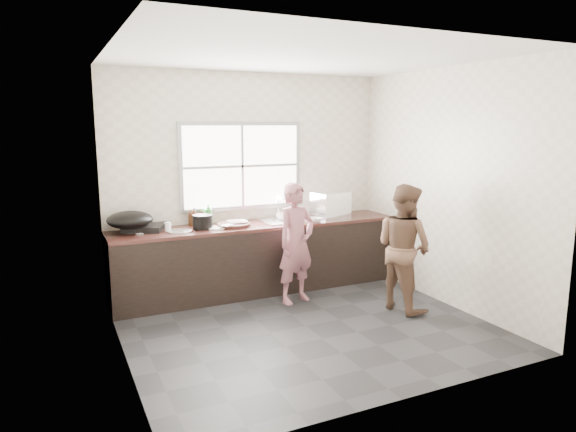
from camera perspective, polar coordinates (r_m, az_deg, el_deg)
name	(u,v)px	position (r m, az deg, el deg)	size (l,w,h in m)	color
floor	(306,326)	(5.45, 2.01, -12.17)	(3.60, 3.20, 0.01)	#252528
ceiling	(308,56)	(5.09, 2.21, 17.37)	(3.60, 3.20, 0.01)	silver
wall_back	(249,181)	(6.55, -4.37, 3.85)	(3.60, 0.01, 2.70)	beige
wall_left	(117,210)	(4.57, -18.46, 0.61)	(0.01, 3.20, 2.70)	beige
wall_right	(447,188)	(6.13, 17.29, 2.99)	(0.01, 3.20, 2.70)	silver
wall_front	(410,226)	(3.76, 13.40, -1.08)	(3.60, 0.01, 2.70)	silver
cabinet	(259,259)	(6.43, -3.25, -4.78)	(3.60, 0.62, 0.82)	black
countertop	(259,225)	(6.34, -3.29, -1.02)	(3.60, 0.64, 0.04)	#391C17
sink	(284,221)	(6.47, -0.42, -0.54)	(0.55, 0.45, 0.02)	silver
faucet	(278,207)	(6.62, -1.14, 0.98)	(0.02, 0.02, 0.30)	silver
window_frame	(242,166)	(6.48, -5.17, 5.55)	(1.60, 0.05, 1.10)	#9EA0A5
window_glazing	(242,166)	(6.46, -5.10, 5.53)	(1.50, 0.01, 1.00)	white
woman	(296,247)	(5.98, 0.91, -3.46)	(0.48, 0.32, 1.32)	#A4626D
person_side	(404,247)	(5.88, 12.73, -3.40)	(0.69, 0.54, 1.43)	brown
cutting_board	(234,225)	(6.18, -6.06, -0.97)	(0.39, 0.39, 0.04)	#331814
cleaver	(229,225)	(6.07, -6.60, -0.95)	(0.22, 0.11, 0.01)	silver
bowl_mince	(238,223)	(6.22, -5.63, -0.80)	(0.24, 0.24, 0.06)	silver
bowl_crabs	(287,217)	(6.55, -0.14, -0.15)	(0.22, 0.22, 0.07)	silver
bowl_held	(315,219)	(6.43, 3.06, -0.37)	(0.21, 0.21, 0.07)	silver
black_pot	(203,222)	(6.07, -9.47, -0.64)	(0.23, 0.23, 0.17)	black
plate_food	(216,228)	(6.06, -7.98, -1.34)	(0.21, 0.21, 0.02)	white
bottle_green	(208,214)	(6.29, -8.85, 0.23)	(0.10, 0.10, 0.27)	#2E8C36
bottle_brown_tall	(194,217)	(6.28, -10.40, -0.13)	(0.09, 0.09, 0.21)	#3F220F
bottle_brown_short	(202,219)	(6.33, -9.54, -0.28)	(0.12, 0.12, 0.15)	#4C1F13
glass_jar	(168,227)	(6.01, -13.21, -1.19)	(0.07, 0.07, 0.10)	white
burner	(145,227)	(6.16, -15.66, -1.21)	(0.43, 0.43, 0.06)	black
wok	(130,220)	(5.99, -17.17, -0.40)	(0.50, 0.50, 0.19)	black
dish_rack	(331,205)	(6.72, 4.77, 1.23)	(0.45, 0.31, 0.33)	white
pot_lid_left	(142,231)	(6.08, -15.91, -1.62)	(0.26, 0.26, 0.01)	silver
pot_lid_right	(180,231)	(5.96, -11.92, -1.67)	(0.28, 0.28, 0.01)	silver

